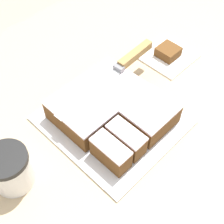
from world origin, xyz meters
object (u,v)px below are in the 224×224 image
(brownie, at_px, (168,52))
(cake, at_px, (112,111))
(coffee_cup, at_px, (10,169))
(cake_board, at_px, (112,120))
(knife, at_px, (125,63))

(brownie, bearing_deg, cake, -170.79)
(brownie, bearing_deg, coffee_cup, -178.78)
(cake_board, relative_size, cake, 1.27)
(cake, bearing_deg, coffee_cup, 172.66)
(knife, relative_size, coffee_cup, 3.54)
(cake_board, height_order, brownie, brownie)
(cake, distance_m, brownie, 0.30)
(coffee_cup, height_order, brownie, coffee_cup)
(knife, xyz_separation_m, brownie, (0.18, -0.02, -0.06))
(cake, height_order, coffee_cup, coffee_cup)
(cake, bearing_deg, knife, 29.24)
(cake, distance_m, knife, 0.15)
(knife, bearing_deg, brownie, 170.88)
(knife, bearing_deg, cake, 26.75)
(cake, bearing_deg, cake_board, -132.60)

